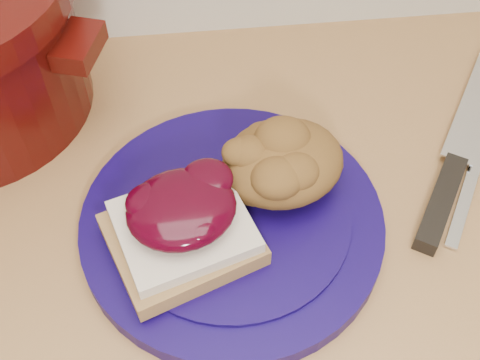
{
  "coord_description": "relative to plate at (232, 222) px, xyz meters",
  "views": [
    {
      "loc": [
        -0.09,
        1.16,
        1.4
      ],
      "look_at": [
        -0.05,
        1.51,
        0.95
      ],
      "focal_mm": 45.0,
      "sensor_mm": 36.0,
      "label": 1
    }
  ],
  "objects": [
    {
      "name": "plate",
      "position": [
        0.0,
        0.0,
        0.0
      ],
      "size": [
        0.36,
        0.36,
        0.02
      ],
      "primitive_type": "cylinder",
      "rotation": [
        0.0,
        0.0,
        0.26
      ],
      "color": "#0F0440",
      "rests_on": "wood_countertop"
    },
    {
      "name": "sandwich",
      "position": [
        -0.05,
        -0.03,
        0.04
      ],
      "size": [
        0.16,
        0.15,
        0.06
      ],
      "rotation": [
        0.0,
        0.0,
        0.26
      ],
      "color": "olive",
      "rests_on": "plate"
    },
    {
      "name": "stuffing_mound",
      "position": [
        0.05,
        0.03,
        0.04
      ],
      "size": [
        0.14,
        0.13,
        0.06
      ],
      "primitive_type": "ellipsoid",
      "rotation": [
        0.0,
        0.0,
        0.26
      ],
      "color": "brown",
      "rests_on": "plate"
    },
    {
      "name": "chef_knife",
      "position": [
        0.23,
        0.04,
        -0.0
      ],
      "size": [
        0.2,
        0.28,
        0.02
      ],
      "rotation": [
        0.0,
        0.0,
        0.99
      ],
      "color": "black",
      "rests_on": "wood_countertop"
    },
    {
      "name": "butter_knife",
      "position": [
        0.25,
        0.02,
        -0.01
      ],
      "size": [
        0.09,
        0.14,
        0.0
      ],
      "primitive_type": "cube",
      "rotation": [
        0.0,
        0.0,
        1.02
      ],
      "color": "silver",
      "rests_on": "wood_countertop"
    },
    {
      "name": "pepper_grinder",
      "position": [
        -0.22,
        0.23,
        0.05
      ],
      "size": [
        0.06,
        0.06,
        0.12
      ],
      "rotation": [
        0.0,
        0.0,
        -0.03
      ],
      "color": "black",
      "rests_on": "wood_countertop"
    }
  ]
}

